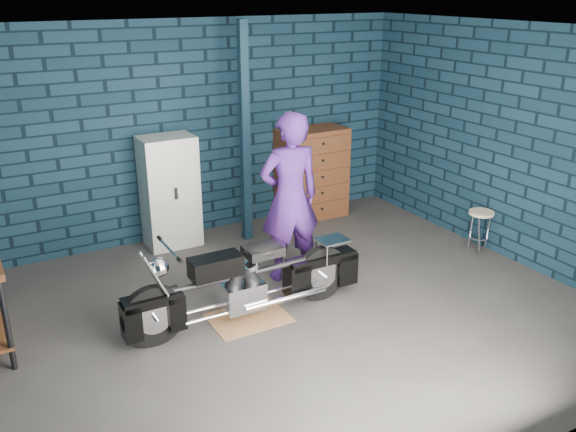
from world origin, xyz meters
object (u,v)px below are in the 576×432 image
object	(u,v)px
person	(290,198)
locker	(170,192)
shop_stool	(479,232)
tool_chest	(312,173)
motorcycle	(247,276)

from	to	relation	value
person	locker	world-z (taller)	person
shop_stool	tool_chest	bearing A→B (deg)	117.37
locker	shop_stool	size ratio (longest dim) A/B	2.56
person	shop_stool	xyz separation A→B (m)	(2.30, -0.58, -0.66)
motorcycle	tool_chest	bearing A→B (deg)	46.55
person	tool_chest	size ratio (longest dim) A/B	1.49
locker	motorcycle	bearing A→B (deg)	-89.49
shop_stool	person	bearing A→B (deg)	165.90
tool_chest	shop_stool	bearing A→B (deg)	-62.63
locker	shop_stool	bearing A→B (deg)	-33.72
motorcycle	shop_stool	size ratio (longest dim) A/B	3.86
person	tool_chest	xyz separation A→B (m)	(1.22, 1.51, -0.31)
person	tool_chest	world-z (taller)	person
person	locker	bearing A→B (deg)	-54.76
motorcycle	tool_chest	distance (m)	2.94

